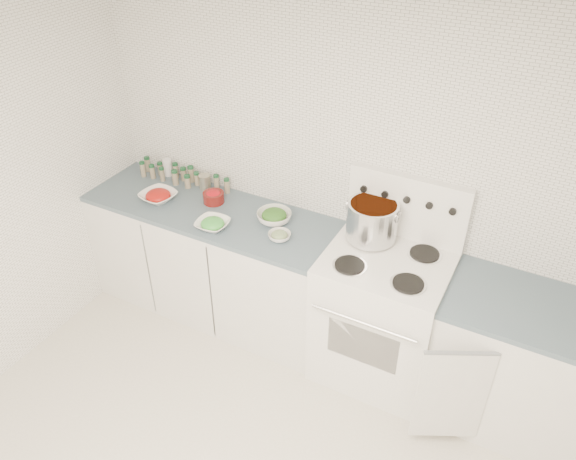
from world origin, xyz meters
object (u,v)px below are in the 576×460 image
object	(u,v)px
stove	(381,313)
stock_pot	(372,219)
bowl_snowpea	(213,224)
bowl_tomato	(158,196)

from	to	relation	value
stove	stock_pot	xyz separation A→B (m)	(-0.17, 0.15, 0.58)
bowl_snowpea	bowl_tomato	bearing A→B (deg)	168.49
bowl_tomato	bowl_snowpea	xyz separation A→B (m)	(0.54, -0.11, -0.00)
stock_pot	bowl_snowpea	size ratio (longest dim) A/B	1.49
stove	stock_pot	bearing A→B (deg)	138.57
stock_pot	bowl_tomato	xyz separation A→B (m)	(-1.52, -0.22, -0.14)
stock_pot	bowl_snowpea	distance (m)	1.05
bowl_tomato	bowl_snowpea	world-z (taller)	bowl_tomato
bowl_snowpea	stock_pot	bearing A→B (deg)	18.70
stove	stock_pot	distance (m)	0.63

